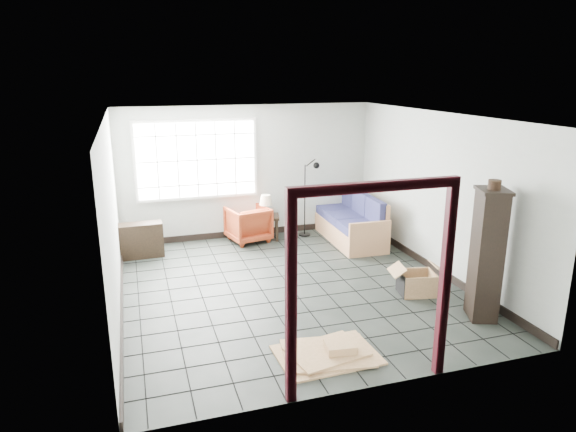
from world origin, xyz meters
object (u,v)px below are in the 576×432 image
object	(u,v)px
futon_sofa	(351,222)
tall_shelf	(487,254)
side_table	(268,220)
armchair	(248,222)

from	to	relation	value
futon_sofa	tall_shelf	distance (m)	3.70
side_table	tall_shelf	world-z (taller)	tall_shelf
futon_sofa	side_table	xyz separation A→B (m)	(-1.57, 0.48, 0.06)
tall_shelf	futon_sofa	bearing A→B (deg)	115.07
armchair	tall_shelf	distance (m)	4.73
tall_shelf	armchair	bearing A→B (deg)	139.23
futon_sofa	side_table	distance (m)	1.64
armchair	side_table	size ratio (longest dim) A/B	1.44
armchair	tall_shelf	world-z (taller)	tall_shelf
futon_sofa	armchair	xyz separation A→B (m)	(-1.97, 0.48, 0.04)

